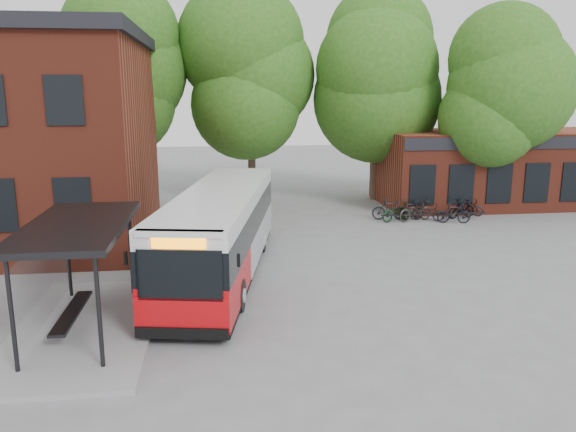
{
  "coord_description": "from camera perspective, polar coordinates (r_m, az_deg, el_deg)",
  "views": [
    {
      "loc": [
        -0.96,
        -15.19,
        6.05
      ],
      "look_at": [
        1.34,
        3.01,
        2.0
      ],
      "focal_mm": 35.0,
      "sensor_mm": 36.0,
      "label": 1
    }
  ],
  "objects": [
    {
      "name": "bicycle_2",
      "position": [
        27.58,
        12.81,
        0.51
      ],
      "size": [
        1.98,
        1.26,
        0.98
      ],
      "primitive_type": "imported",
      "rotation": [
        0.0,
        0.0,
        1.93
      ],
      "color": "#35312B",
      "rests_on": "ground"
    },
    {
      "name": "tree_0",
      "position": [
        31.6,
        -16.68,
        10.94
      ],
      "size": [
        7.92,
        7.92,
        11.0
      ],
      "primitive_type": null,
      "color": "#295617",
      "rests_on": "ground"
    },
    {
      "name": "bicycle_3",
      "position": [
        28.01,
        12.19,
        0.61
      ],
      "size": [
        1.5,
        0.54,
        0.88
      ],
      "primitive_type": "imported",
      "rotation": [
        0.0,
        0.0,
        1.48
      ],
      "color": "black",
      "rests_on": "ground"
    },
    {
      "name": "tree_1",
      "position": [
        32.26,
        -3.78,
        10.91
      ],
      "size": [
        7.92,
        7.92,
        10.4
      ],
      "primitive_type": null,
      "color": "#295617",
      "rests_on": "ground"
    },
    {
      "name": "bicycle_4",
      "position": [
        27.83,
        13.95,
        0.41
      ],
      "size": [
        1.69,
        1.13,
        0.84
      ],
      "primitive_type": "imported",
      "rotation": [
        0.0,
        0.0,
        1.18
      ],
      "color": "black",
      "rests_on": "ground"
    },
    {
      "name": "bus_shelter",
      "position": [
        15.33,
        -20.29,
        -5.81
      ],
      "size": [
        3.6,
        7.0,
        2.9
      ],
      "primitive_type": null,
      "color": "black",
      "rests_on": "ground"
    },
    {
      "name": "bicycle_7",
      "position": [
        28.75,
        17.21,
        0.69
      ],
      "size": [
        1.63,
        0.85,
        0.94
      ],
      "primitive_type": "imported",
      "rotation": [
        0.0,
        0.0,
        1.84
      ],
      "color": "black",
      "rests_on": "ground"
    },
    {
      "name": "ground",
      "position": [
        16.38,
        -3.37,
        -9.25
      ],
      "size": [
        100.0,
        100.0,
        0.0
      ],
      "primitive_type": "plane",
      "color": "slate"
    },
    {
      "name": "bicycle_0",
      "position": [
        27.35,
        10.97,
        0.41
      ],
      "size": [
        1.84,
        1.28,
        0.91
      ],
      "primitive_type": "imported",
      "rotation": [
        0.0,
        0.0,
        2.0
      ],
      "color": "black",
      "rests_on": "ground"
    },
    {
      "name": "tree_3",
      "position": [
        30.6,
        20.22,
        9.05
      ],
      "size": [
        7.04,
        7.04,
        9.28
      ],
      "primitive_type": null,
      "color": "#295617",
      "rests_on": "ground"
    },
    {
      "name": "shop_row",
      "position": [
        33.52,
        21.38,
        4.65
      ],
      "size": [
        14.0,
        6.2,
        4.0
      ],
      "primitive_type": null,
      "color": "maroon",
      "rests_on": "ground"
    },
    {
      "name": "city_bus",
      "position": [
        18.94,
        -6.78,
        -1.71
      ],
      "size": [
        4.46,
        11.62,
        2.89
      ],
      "primitive_type": null,
      "rotation": [
        0.0,
        0.0,
        -0.18
      ],
      "color": "red",
      "rests_on": "ground"
    },
    {
      "name": "bicycle_5",
      "position": [
        27.57,
        16.48,
        0.24
      ],
      "size": [
        1.61,
        0.78,
        0.93
      ],
      "primitive_type": "imported",
      "rotation": [
        0.0,
        0.0,
        1.34
      ],
      "color": "black",
      "rests_on": "ground"
    },
    {
      "name": "bicycle_6",
      "position": [
        29.37,
        17.7,
        0.8
      ],
      "size": [
        1.7,
        1.01,
        0.84
      ],
      "primitive_type": "imported",
      "rotation": [
        0.0,
        0.0,
        1.27
      ],
      "color": "black",
      "rests_on": "ground"
    },
    {
      "name": "bicycle_1",
      "position": [
        27.55,
        10.29,
        0.64
      ],
      "size": [
        1.75,
        0.82,
        1.02
      ],
      "primitive_type": "imported",
      "rotation": [
        0.0,
        0.0,
        1.36
      ],
      "color": "black",
      "rests_on": "ground"
    },
    {
      "name": "bike_rail",
      "position": [
        27.82,
        14.57,
        -0.12
      ],
      "size": [
        5.2,
        0.1,
        0.38
      ],
      "primitive_type": null,
      "color": "black",
      "rests_on": "ground"
    },
    {
      "name": "tree_2",
      "position": [
        32.46,
        9.01,
        11.33
      ],
      "size": [
        7.92,
        7.92,
        11.0
      ],
      "primitive_type": null,
      "color": "#295617",
      "rests_on": "ground"
    }
  ]
}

